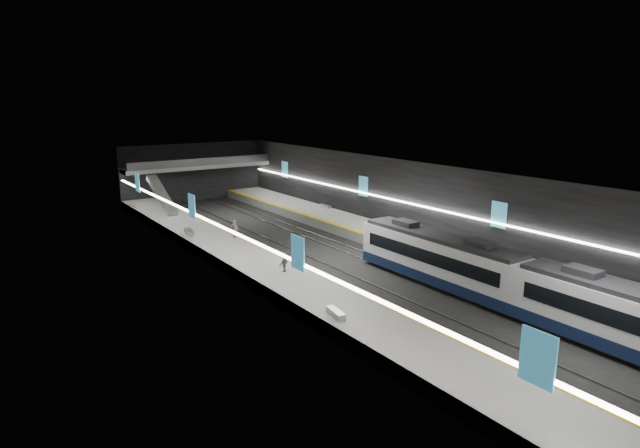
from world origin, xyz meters
TOP-DOWN VIEW (x-y plane):
  - ground at (0.00, 0.00)m, footprint 70.00×70.00m
  - ceiling at (0.00, 0.00)m, footprint 20.00×70.00m
  - wall_left at (-10.00, 0.00)m, footprint 0.04×70.00m
  - wall_right at (10.00, 0.00)m, footprint 0.04×70.00m
  - wall_back at (0.00, 35.00)m, footprint 20.00×0.04m
  - platform_left at (-7.50, 0.00)m, footprint 5.00×70.00m
  - tile_surface_left at (-7.50, 0.00)m, footprint 5.00×70.00m
  - tactile_strip_left at (-5.30, 0.00)m, footprint 0.60×70.00m
  - platform_right at (7.50, 0.00)m, footprint 5.00×70.00m
  - tile_surface_right at (7.50, 0.00)m, footprint 5.00×70.00m
  - tactile_strip_right at (5.30, 0.00)m, footprint 0.60×70.00m
  - rails at (-0.00, 0.00)m, footprint 6.52×70.00m
  - train at (2.50, -15.92)m, footprint 2.69×30.04m
  - ad_posters at (-0.00, 1.00)m, footprint 19.94×53.50m
  - cove_light_left at (-9.80, 0.00)m, footprint 0.25×68.60m
  - cove_light_right at (9.80, 0.00)m, footprint 0.25×68.60m
  - mezzanine_bridge at (0.00, 32.93)m, footprint 20.00×3.00m
  - escalator at (-7.50, 26.00)m, footprint 1.20×7.50m
  - bench_left_near at (-9.08, -10.96)m, footprint 0.79×1.85m
  - bench_left_far at (-9.07, 13.49)m, footprint 0.91×2.11m
  - bench_right_far at (9.50, 16.64)m, footprint 0.48×1.68m
  - passenger_right_a at (5.62, -8.34)m, footprint 0.65×0.82m
  - passenger_left_a at (-5.85, 9.91)m, footprint 0.67×1.07m
  - passenger_left_b at (-7.29, -1.72)m, footprint 1.17×0.96m

SIDE VIEW (x-z plane):
  - ground at x=0.00m, z-range 0.00..0.00m
  - rails at x=0.00m, z-range 0.00..0.12m
  - platform_left at x=-7.50m, z-range 0.00..1.00m
  - platform_right at x=7.50m, z-range 0.00..1.00m
  - tile_surface_left at x=-7.50m, z-range 1.00..1.02m
  - tile_surface_right at x=7.50m, z-range 1.00..1.02m
  - tactile_strip_left at x=-5.30m, z-range 1.01..1.03m
  - tactile_strip_right at x=5.30m, z-range 1.01..1.03m
  - bench_right_far at x=9.50m, z-range 1.00..1.41m
  - bench_left_near at x=-9.08m, z-range 1.00..1.44m
  - bench_left_far at x=-9.07m, z-range 1.00..1.50m
  - passenger_left_b at x=-7.29m, z-range 1.00..2.57m
  - passenger_left_a at x=-5.85m, z-range 1.00..2.70m
  - passenger_right_a at x=5.62m, z-range 1.00..2.98m
  - train at x=2.50m, z-range 0.40..4.00m
  - escalator at x=-7.50m, z-range 0.94..4.86m
  - cove_light_left at x=-9.80m, z-range 3.74..3.86m
  - cove_light_right at x=9.80m, z-range 3.74..3.86m
  - wall_left at x=-10.00m, z-range 0.00..8.00m
  - wall_right at x=10.00m, z-range 0.00..8.00m
  - wall_back at x=0.00m, z-range 0.00..8.00m
  - ad_posters at x=0.00m, z-range 3.40..5.60m
  - mezzanine_bridge at x=0.00m, z-range 4.29..5.79m
  - ceiling at x=0.00m, z-range 7.98..8.02m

